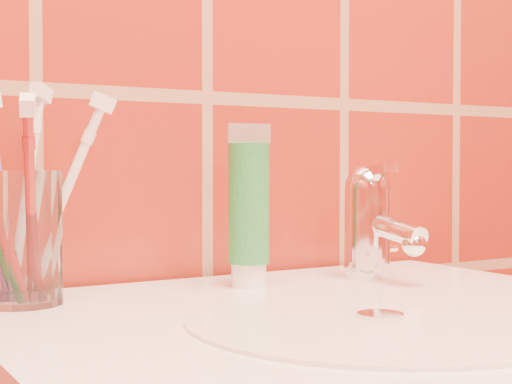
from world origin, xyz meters
TOP-DOWN VIEW (x-y plane):
  - glass_tumbler at (-0.22, 1.12)m, footprint 0.08×0.08m
  - toothpaste_tube at (-0.00, 1.11)m, footprint 0.04×0.04m
  - faucet at (0.14, 1.09)m, footprint 0.05×0.11m
  - toothbrush_0 at (-0.18, 1.12)m, footprint 0.14×0.12m
  - toothbrush_1 at (-0.23, 1.13)m, footprint 0.08×0.08m
  - toothbrush_2 at (-0.21, 1.14)m, footprint 0.12×0.12m
  - toothbrush_3 at (-0.22, 1.09)m, footprint 0.08×0.15m

SIDE VIEW (x-z plane):
  - glass_tumbler at x=-0.22m, z-range 0.85..0.96m
  - faucet at x=0.14m, z-range 0.85..0.97m
  - toothpaste_tube at x=0.00m, z-range 0.84..1.00m
  - toothbrush_3 at x=-0.22m, z-range 0.84..1.03m
  - toothbrush_1 at x=-0.23m, z-range 0.84..1.04m
  - toothbrush_0 at x=-0.18m, z-range 0.84..1.04m
  - toothbrush_2 at x=-0.21m, z-range 0.84..1.05m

